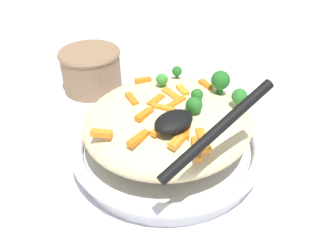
# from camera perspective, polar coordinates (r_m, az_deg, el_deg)

# --- Properties ---
(ground_plane) EXTENTS (2.40, 2.40, 0.00)m
(ground_plane) POSITION_cam_1_polar(r_m,az_deg,el_deg) (0.58, 0.00, -5.00)
(ground_plane) COLOR silver
(serving_bowl) EXTENTS (0.29, 0.29, 0.04)m
(serving_bowl) POSITION_cam_1_polar(r_m,az_deg,el_deg) (0.56, 0.00, -3.19)
(serving_bowl) COLOR silver
(serving_bowl) RESTS_ON ground_plane
(pasta_mound) EXTENTS (0.25, 0.24, 0.07)m
(pasta_mound) POSITION_cam_1_polar(r_m,az_deg,el_deg) (0.53, 0.00, 0.67)
(pasta_mound) COLOR beige
(pasta_mound) RESTS_ON serving_bowl
(carrot_piece_0) EXTENTS (0.03, 0.01, 0.01)m
(carrot_piece_0) POSITION_cam_1_polar(r_m,az_deg,el_deg) (0.46, -4.55, -1.90)
(carrot_piece_0) COLOR orange
(carrot_piece_0) RESTS_ON pasta_mound
(carrot_piece_1) EXTENTS (0.02, 0.03, 0.01)m
(carrot_piece_1) POSITION_cam_1_polar(r_m,az_deg,el_deg) (0.57, 5.39, 6.57)
(carrot_piece_1) COLOR orange
(carrot_piece_1) RESTS_ON pasta_mound
(carrot_piece_2) EXTENTS (0.02, 0.04, 0.01)m
(carrot_piece_2) POSITION_cam_1_polar(r_m,az_deg,el_deg) (0.53, 0.68, 4.71)
(carrot_piece_2) COLOR orange
(carrot_piece_2) RESTS_ON pasta_mound
(carrot_piece_3) EXTENTS (0.02, 0.03, 0.01)m
(carrot_piece_3) POSITION_cam_1_polar(r_m,az_deg,el_deg) (0.53, -5.57, 4.14)
(carrot_piece_3) COLOR orange
(carrot_piece_3) RESTS_ON pasta_mound
(carrot_piece_4) EXTENTS (0.03, 0.02, 0.01)m
(carrot_piece_4) POSITION_cam_1_polar(r_m,az_deg,el_deg) (0.45, 1.40, -2.36)
(carrot_piece_4) COLOR orange
(carrot_piece_4) RESTS_ON pasta_mound
(carrot_piece_5) EXTENTS (0.02, 0.03, 0.01)m
(carrot_piece_5) POSITION_cam_1_polar(r_m,az_deg,el_deg) (0.47, -10.17, -1.11)
(carrot_piece_5) COLOR orange
(carrot_piece_5) RESTS_ON pasta_mound
(carrot_piece_6) EXTENTS (0.03, 0.01, 0.01)m
(carrot_piece_6) POSITION_cam_1_polar(r_m,az_deg,el_deg) (0.51, 1.23, 3.58)
(carrot_piece_6) COLOR orange
(carrot_piece_6) RESTS_ON pasta_mound
(carrot_piece_7) EXTENTS (0.04, 0.01, 0.01)m
(carrot_piece_7) POSITION_cam_1_polar(r_m,az_deg,el_deg) (0.47, -0.72, -0.04)
(carrot_piece_7) COLOR orange
(carrot_piece_7) RESTS_ON pasta_mound
(carrot_piece_8) EXTENTS (0.03, 0.02, 0.01)m
(carrot_piece_8) POSITION_cam_1_polar(r_m,az_deg,el_deg) (0.52, -1.83, 3.94)
(carrot_piece_8) COLOR orange
(carrot_piece_8) RESTS_ON pasta_mound
(carrot_piece_9) EXTENTS (0.02, 0.03, 0.01)m
(carrot_piece_9) POSITION_cam_1_polar(r_m,az_deg,el_deg) (0.50, -0.72, 2.70)
(carrot_piece_9) COLOR orange
(carrot_piece_9) RESTS_ON pasta_mound
(carrot_piece_10) EXTENTS (0.03, 0.04, 0.01)m
(carrot_piece_10) POSITION_cam_1_polar(r_m,az_deg,el_deg) (0.45, 5.42, -2.14)
(carrot_piece_10) COLOR orange
(carrot_piece_10) RESTS_ON pasta_mound
(carrot_piece_11) EXTENTS (0.03, 0.01, 0.01)m
(carrot_piece_11) POSITION_cam_1_polar(r_m,az_deg,el_deg) (0.49, -3.74, 1.80)
(carrot_piece_11) COLOR orange
(carrot_piece_11) RESTS_ON pasta_mound
(carrot_piece_12) EXTENTS (0.04, 0.03, 0.01)m
(carrot_piece_12) POSITION_cam_1_polar(r_m,az_deg,el_deg) (0.47, 2.76, -0.39)
(carrot_piece_12) COLOR orange
(carrot_piece_12) RESTS_ON pasta_mound
(carrot_piece_13) EXTENTS (0.02, 0.03, 0.01)m
(carrot_piece_13) POSITION_cam_1_polar(r_m,az_deg,el_deg) (0.54, 2.26, 5.46)
(carrot_piece_13) COLOR orange
(carrot_piece_13) RESTS_ON pasta_mound
(carrot_piece_14) EXTENTS (0.03, 0.02, 0.01)m
(carrot_piece_14) POSITION_cam_1_polar(r_m,az_deg,el_deg) (0.58, -3.86, 7.05)
(carrot_piece_14) COLOR orange
(carrot_piece_14) RESTS_ON pasta_mound
(carrot_piece_15) EXTENTS (0.03, 0.03, 0.01)m
(carrot_piece_15) POSITION_cam_1_polar(r_m,az_deg,el_deg) (0.44, 4.34, -3.53)
(carrot_piece_15) COLOR orange
(carrot_piece_15) RESTS_ON pasta_mound
(broccoli_floret_0) EXTENTS (0.03, 0.03, 0.03)m
(broccoli_floret_0) POSITION_cam_1_polar(r_m,az_deg,el_deg) (0.55, 8.06, 6.91)
(broccoli_floret_0) COLOR #205B1C
(broccoli_floret_0) RESTS_ON pasta_mound
(broccoli_floret_1) EXTENTS (0.02, 0.02, 0.03)m
(broccoli_floret_1) POSITION_cam_1_polar(r_m,az_deg,el_deg) (0.49, 4.01, 3.16)
(broccoli_floret_1) COLOR #205B1C
(broccoli_floret_1) RESTS_ON pasta_mound
(broccoli_floret_2) EXTENTS (0.02, 0.02, 0.03)m
(broccoli_floret_2) POSITION_cam_1_polar(r_m,az_deg,el_deg) (0.52, 10.91, 4.44)
(broccoli_floret_2) COLOR #296820
(broccoli_floret_2) RESTS_ON pasta_mound
(broccoli_floret_3) EXTENTS (0.02, 0.02, 0.02)m
(broccoli_floret_3) POSITION_cam_1_polar(r_m,az_deg,el_deg) (0.52, 4.48, 4.76)
(broccoli_floret_3) COLOR #205B1C
(broccoli_floret_3) RESTS_ON pasta_mound
(broccoli_floret_4) EXTENTS (0.02, 0.02, 0.02)m
(broccoli_floret_4) POSITION_cam_1_polar(r_m,az_deg,el_deg) (0.59, 1.38, 8.38)
(broccoli_floret_4) COLOR #205B1C
(broccoli_floret_4) RESTS_ON pasta_mound
(broccoli_floret_5) EXTENTS (0.02, 0.02, 0.02)m
(broccoli_floret_5) POSITION_cam_1_polar(r_m,az_deg,el_deg) (0.55, -0.94, 7.11)
(broccoli_floret_5) COLOR #377928
(broccoli_floret_5) RESTS_ON pasta_mound
(serving_spoon) EXTENTS (0.16, 0.11, 0.08)m
(serving_spoon) POSITION_cam_1_polar(r_m,az_deg,el_deg) (0.44, 3.13, 0.26)
(serving_spoon) COLOR black
(serving_spoon) RESTS_ON pasta_mound
(companion_bowl) EXTENTS (0.12, 0.12, 0.08)m
(companion_bowl) POSITION_cam_1_polar(r_m,az_deg,el_deg) (0.75, -11.71, 8.64)
(companion_bowl) COLOR #8C6B4C
(companion_bowl) RESTS_ON ground_plane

